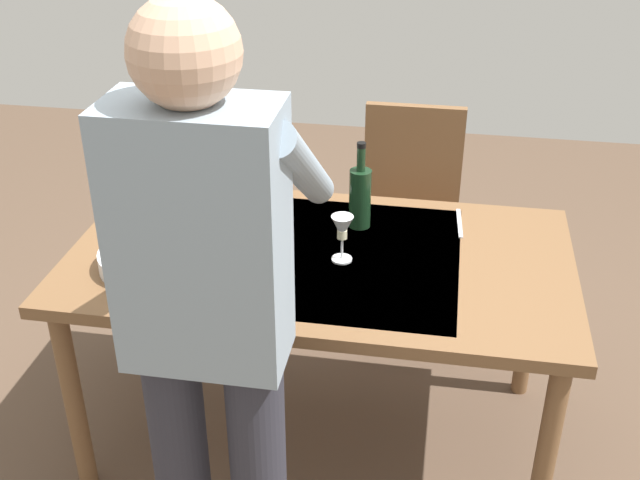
% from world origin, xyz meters
% --- Properties ---
extents(ground_plane, '(6.00, 6.00, 0.00)m').
position_xyz_m(ground_plane, '(0.00, 0.00, 0.00)').
color(ground_plane, brown).
extents(dining_table, '(1.56, 0.87, 0.74)m').
position_xyz_m(dining_table, '(0.00, 0.00, 0.67)').
color(dining_table, brown).
rests_on(dining_table, ground_plane).
extents(chair_near, '(0.40, 0.40, 0.91)m').
position_xyz_m(chair_near, '(-0.23, -0.82, 0.53)').
color(chair_near, '#523019').
rests_on(chair_near, ground_plane).
extents(person_server, '(0.42, 0.61, 1.69)m').
position_xyz_m(person_server, '(0.13, 0.70, 0.96)').
color(person_server, '#2D2D38').
rests_on(person_server, ground_plane).
extents(wine_bottle, '(0.07, 0.07, 0.30)m').
position_xyz_m(wine_bottle, '(-0.10, -0.21, 0.85)').
color(wine_bottle, black).
rests_on(wine_bottle, dining_table).
extents(wine_glass_left, '(0.07, 0.07, 0.15)m').
position_xyz_m(wine_glass_left, '(0.20, -0.29, 0.85)').
color(wine_glass_left, white).
rests_on(wine_glass_left, dining_table).
extents(wine_glass_right, '(0.07, 0.07, 0.15)m').
position_xyz_m(wine_glass_right, '(-0.07, 0.02, 0.85)').
color(wine_glass_right, white).
rests_on(wine_glass_right, dining_table).
extents(water_cup_near_left, '(0.07, 0.07, 0.10)m').
position_xyz_m(water_cup_near_left, '(0.67, -0.14, 0.80)').
color(water_cup_near_left, silver).
rests_on(water_cup_near_left, dining_table).
extents(water_cup_near_right, '(0.08, 0.08, 0.10)m').
position_xyz_m(water_cup_near_right, '(0.36, -0.08, 0.79)').
color(water_cup_near_right, silver).
rests_on(water_cup_near_right, dining_table).
extents(serving_bowl_pasta, '(0.30, 0.30, 0.07)m').
position_xyz_m(serving_bowl_pasta, '(0.50, 0.16, 0.78)').
color(serving_bowl_pasta, silver).
rests_on(serving_bowl_pasta, dining_table).
extents(dinner_plate_near, '(0.23, 0.23, 0.01)m').
position_xyz_m(dinner_plate_near, '(0.50, -0.25, 0.75)').
color(dinner_plate_near, silver).
rests_on(dinner_plate_near, dining_table).
extents(table_knife, '(0.03, 0.20, 0.00)m').
position_xyz_m(table_knife, '(-0.43, -0.28, 0.75)').
color(table_knife, silver).
rests_on(table_knife, dining_table).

